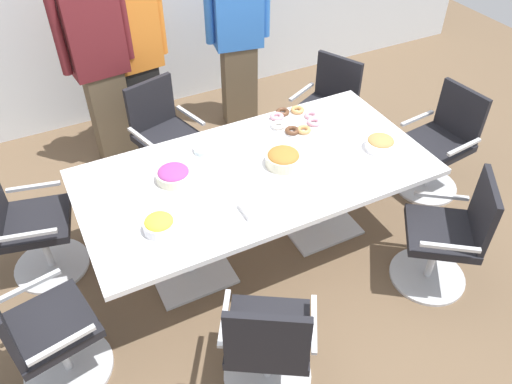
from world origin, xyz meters
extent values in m
cube|color=brown|center=(0.00, 0.00, -0.01)|extent=(10.00, 10.00, 0.01)
cube|color=white|center=(0.00, 0.00, 0.73)|extent=(2.40, 1.20, 0.04)
cube|color=silver|center=(-0.55, 0.00, 0.01)|extent=(0.56, 0.56, 0.02)
cylinder|color=silver|center=(-0.55, 0.00, 0.37)|extent=(0.09, 0.09, 0.69)
cube|color=silver|center=(0.55, 0.00, 0.01)|extent=(0.56, 0.56, 0.02)
cylinder|color=silver|center=(0.55, 0.00, 0.37)|extent=(0.09, 0.09, 0.69)
cylinder|color=silver|center=(-0.43, -1.01, 0.01)|extent=(0.74, 0.74, 0.02)
cylinder|color=silver|center=(-0.43, -1.01, 0.23)|extent=(0.05, 0.05, 0.41)
cube|color=black|center=(-0.43, -1.01, 0.46)|extent=(0.63, 0.63, 0.06)
cube|color=black|center=(-0.54, -1.19, 0.70)|extent=(0.39, 0.26, 0.42)
cube|color=silver|center=(-0.64, -0.89, 0.58)|extent=(0.22, 0.33, 0.02)
cube|color=silver|center=(-0.22, -1.14, 0.58)|extent=(0.22, 0.33, 0.02)
cylinder|color=silver|center=(0.97, -0.85, 0.01)|extent=(0.75, 0.75, 0.02)
cylinder|color=silver|center=(0.97, -0.85, 0.23)|extent=(0.05, 0.05, 0.41)
cube|color=black|center=(0.97, -0.85, 0.46)|extent=(0.64, 0.64, 0.06)
cube|color=black|center=(1.14, -0.97, 0.70)|extent=(0.29, 0.38, 0.42)
cube|color=silver|center=(0.83, -1.05, 0.58)|extent=(0.32, 0.24, 0.02)
cube|color=silver|center=(1.12, -0.65, 0.58)|extent=(0.32, 0.24, 0.02)
cylinder|color=silver|center=(1.65, -0.04, 0.01)|extent=(0.60, 0.60, 0.02)
cylinder|color=silver|center=(1.65, -0.04, 0.23)|extent=(0.05, 0.05, 0.41)
cube|color=black|center=(1.65, -0.04, 0.46)|extent=(0.51, 0.51, 0.06)
cube|color=black|center=(1.86, -0.02, 0.70)|extent=(0.09, 0.44, 0.42)
cube|color=silver|center=(1.68, -0.29, 0.58)|extent=(0.37, 0.07, 0.02)
cube|color=silver|center=(1.62, 0.20, 0.58)|extent=(0.37, 0.07, 0.02)
cylinder|color=silver|center=(1.08, 0.79, 0.01)|extent=(0.72, 0.72, 0.02)
cylinder|color=silver|center=(1.08, 0.79, 0.23)|extent=(0.05, 0.05, 0.41)
cube|color=black|center=(1.08, 0.79, 0.46)|extent=(0.61, 0.61, 0.06)
cube|color=black|center=(1.27, 0.88, 0.70)|extent=(0.23, 0.41, 0.42)
cube|color=silver|center=(1.19, 0.57, 0.58)|extent=(0.34, 0.19, 0.02)
cube|color=silver|center=(0.97, 1.01, 0.58)|extent=(0.34, 0.19, 0.02)
cylinder|color=silver|center=(-0.30, 1.03, 0.01)|extent=(0.67, 0.67, 0.02)
cylinder|color=silver|center=(-0.30, 1.03, 0.23)|extent=(0.05, 0.05, 0.41)
cube|color=black|center=(-0.30, 1.03, 0.46)|extent=(0.57, 0.57, 0.06)
cube|color=black|center=(-0.36, 1.23, 0.70)|extent=(0.43, 0.16, 0.42)
cube|color=silver|center=(-0.06, 1.10, 0.58)|extent=(0.13, 0.36, 0.02)
cube|color=silver|center=(-0.54, 0.97, 0.58)|extent=(0.13, 0.36, 0.02)
cylinder|color=silver|center=(-1.46, 0.49, 0.01)|extent=(0.65, 0.65, 0.02)
cylinder|color=silver|center=(-1.46, 0.49, 0.23)|extent=(0.05, 0.05, 0.41)
cube|color=black|center=(-1.46, 0.49, 0.46)|extent=(0.55, 0.55, 0.06)
cube|color=silver|center=(-1.40, 0.73, 0.58)|extent=(0.37, 0.11, 0.02)
cube|color=silver|center=(-1.51, 0.26, 0.58)|extent=(0.37, 0.11, 0.02)
cylinder|color=silver|center=(-1.52, -0.42, 0.01)|extent=(0.63, 0.63, 0.02)
cylinder|color=silver|center=(-1.52, -0.42, 0.23)|extent=(0.05, 0.05, 0.41)
cube|color=black|center=(-1.52, -0.42, 0.46)|extent=(0.54, 0.54, 0.06)
cube|color=silver|center=(-1.56, -0.18, 0.58)|extent=(0.37, 0.10, 0.02)
cube|color=silver|center=(-1.47, -0.66, 0.58)|extent=(0.37, 0.10, 0.02)
cube|color=brown|center=(-0.64, 1.59, 0.44)|extent=(0.34, 0.23, 0.88)
cube|color=maroon|center=(-0.64, 1.59, 1.23)|extent=(0.46, 0.26, 0.70)
cylinder|color=maroon|center=(-0.37, 1.61, 1.27)|extent=(0.09, 0.09, 0.63)
cylinder|color=maroon|center=(-0.90, 1.56, 1.27)|extent=(0.09, 0.09, 0.63)
cube|color=black|center=(-0.31, 1.70, 0.40)|extent=(0.34, 0.24, 0.81)
cube|color=orange|center=(-0.31, 1.70, 1.13)|extent=(0.46, 0.27, 0.64)
cylinder|color=orange|center=(-0.05, 1.73, 1.16)|extent=(0.09, 0.09, 0.58)
cylinder|color=orange|center=(-0.58, 1.67, 1.16)|extent=(0.09, 0.09, 0.58)
cube|color=brown|center=(0.66, 1.67, 0.41)|extent=(0.35, 0.25, 0.82)
cube|color=blue|center=(0.66, 1.67, 1.14)|extent=(0.47, 0.29, 0.65)
cylinder|color=blue|center=(0.92, 1.62, 1.17)|extent=(0.09, 0.09, 0.58)
cylinder|color=blue|center=(0.40, 1.71, 1.17)|extent=(0.09, 0.09, 0.58)
cylinder|color=white|center=(-0.77, -0.25, 0.79)|extent=(0.20, 0.20, 0.07)
ellipsoid|color=yellow|center=(-0.77, -0.25, 0.82)|extent=(0.17, 0.17, 0.06)
cylinder|color=beige|center=(0.20, -0.03, 0.79)|extent=(0.25, 0.25, 0.08)
ellipsoid|color=#AD702D|center=(0.20, -0.03, 0.83)|extent=(0.22, 0.22, 0.07)
cylinder|color=beige|center=(-0.54, 0.15, 0.78)|extent=(0.24, 0.24, 0.07)
ellipsoid|color=#9E3D8E|center=(-0.54, 0.15, 0.82)|extent=(0.21, 0.21, 0.06)
cylinder|color=white|center=(0.90, -0.18, 0.79)|extent=(0.21, 0.21, 0.07)
ellipsoid|color=tan|center=(0.90, -0.18, 0.82)|extent=(0.19, 0.19, 0.06)
cylinder|color=white|center=(0.53, 0.38, 0.76)|extent=(0.39, 0.39, 0.01)
torus|color=pink|center=(0.67, 0.38, 0.78)|extent=(0.11, 0.11, 0.03)
torus|color=tan|center=(0.62, 0.50, 0.78)|extent=(0.11, 0.11, 0.03)
torus|color=brown|center=(0.50, 0.53, 0.78)|extent=(0.11, 0.11, 0.03)
torus|color=pink|center=(0.43, 0.49, 0.78)|extent=(0.11, 0.11, 0.03)
torus|color=white|center=(0.38, 0.38, 0.78)|extent=(0.11, 0.11, 0.03)
torus|color=brown|center=(0.44, 0.27, 0.78)|extent=(0.11, 0.11, 0.03)
torus|color=tan|center=(0.52, 0.24, 0.78)|extent=(0.11, 0.11, 0.03)
torus|color=pink|center=(0.64, 0.29, 0.78)|extent=(0.11, 0.11, 0.03)
cylinder|color=white|center=(-0.22, 0.36, 0.75)|extent=(0.18, 0.18, 0.01)
cylinder|color=silver|center=(-0.22, 0.36, 0.76)|extent=(0.18, 0.18, 0.01)
cylinder|color=white|center=(-0.22, 0.36, 0.77)|extent=(0.18, 0.18, 0.01)
cylinder|color=silver|center=(-0.22, 0.36, 0.77)|extent=(0.18, 0.18, 0.01)
cylinder|color=white|center=(-0.22, 0.36, 0.78)|extent=(0.18, 0.18, 0.01)
cylinder|color=silver|center=(-0.22, 0.36, 0.78)|extent=(0.18, 0.18, 0.01)
cube|color=white|center=(-0.20, -0.36, 0.78)|extent=(0.15, 0.15, 0.05)
camera|label=1|loc=(-1.24, -2.44, 2.94)|focal=35.95mm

